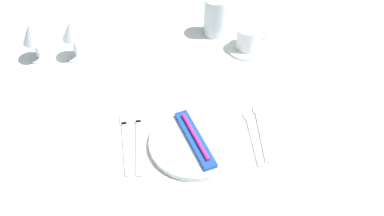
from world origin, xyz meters
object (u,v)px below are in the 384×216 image
object	(u,v)px
spoon_dessert	(260,125)
wine_glass_left	(32,35)
coffee_cup_left	(248,38)
drink_tumbler	(215,19)
wine_glass_centre	(72,33)
dinner_plate	(197,143)
fork_inner	(125,141)
toothbrush_package	(197,138)
spoon_soup	(251,130)
fork_outer	(138,140)

from	to	relation	value
spoon_dessert	wine_glass_left	xyz separation A→B (m)	(-0.65, 0.37, 0.09)
coffee_cup_left	drink_tumbler	world-z (taller)	drink_tumbler
coffee_cup_left	wine_glass_centre	world-z (taller)	wine_glass_centre
dinner_plate	fork_inner	world-z (taller)	dinner_plate
coffee_cup_left	drink_tumbler	bearing A→B (deg)	133.49
coffee_cup_left	fork_inner	bearing A→B (deg)	-138.21
dinner_plate	toothbrush_package	distance (m)	0.02
coffee_cup_left	drink_tumbler	xyz separation A→B (m)	(-0.10, 0.10, 0.01)
toothbrush_package	drink_tumbler	world-z (taller)	drink_tumbler
dinner_plate	fork_inner	xyz separation A→B (m)	(-0.19, 0.03, -0.01)
spoon_soup	wine_glass_left	distance (m)	0.74
dinner_plate	drink_tumbler	xyz separation A→B (m)	(0.12, 0.50, 0.05)
wine_glass_centre	drink_tumbler	size ratio (longest dim) A/B	1.00
drink_tumbler	coffee_cup_left	bearing A→B (deg)	-46.51
wine_glass_centre	drink_tumbler	bearing A→B (deg)	10.12
wine_glass_left	drink_tumbler	size ratio (longest dim) A/B	0.99
fork_outer	coffee_cup_left	distance (m)	0.52
dinner_plate	toothbrush_package	xyz separation A→B (m)	(-0.00, 0.00, 0.02)
wine_glass_left	fork_outer	bearing A→B (deg)	-50.83
coffee_cup_left	spoon_dessert	bearing A→B (deg)	-95.02
spoon_dessert	drink_tumbler	size ratio (longest dim) A/B	1.56
fork_outer	spoon_soup	xyz separation A→B (m)	(0.31, 0.00, 0.00)
toothbrush_package	fork_inner	xyz separation A→B (m)	(-0.19, 0.03, -0.02)
wine_glass_left	drink_tumbler	distance (m)	0.59
fork_outer	fork_inner	distance (m)	0.04
toothbrush_package	spoon_soup	bearing A→B (deg)	12.67
spoon_dessert	coffee_cup_left	bearing A→B (deg)	84.98
dinner_plate	coffee_cup_left	distance (m)	0.45
toothbrush_package	drink_tumbler	bearing A→B (deg)	76.63
fork_outer	coffee_cup_left	xyz separation A→B (m)	(0.37, 0.36, 0.05)
dinner_plate	wine_glass_left	xyz separation A→B (m)	(-0.47, 0.42, 0.09)
spoon_soup	wine_glass_left	xyz separation A→B (m)	(-0.63, 0.38, 0.09)
toothbrush_package	coffee_cup_left	size ratio (longest dim) A/B	2.11
fork_inner	wine_glass_centre	distance (m)	0.42
coffee_cup_left	wine_glass_left	distance (m)	0.69
fork_outer	wine_glass_centre	size ratio (longest dim) A/B	1.64
coffee_cup_left	spoon_soup	bearing A→B (deg)	-99.27
dinner_plate	fork_inner	bearing A→B (deg)	170.29
spoon_dessert	drink_tumbler	bearing A→B (deg)	98.42
fork_outer	fork_inner	bearing A→B (deg)	-179.79
wine_glass_left	drink_tumbler	xyz separation A→B (m)	(0.59, 0.08, -0.04)
spoon_soup	spoon_dessert	xyz separation A→B (m)	(0.03, 0.02, -0.00)
fork_inner	toothbrush_package	bearing A→B (deg)	-9.71
fork_inner	coffee_cup_left	distance (m)	0.55
dinner_plate	wine_glass_centre	world-z (taller)	wine_glass_centre
wine_glass_centre	dinner_plate	bearing A→B (deg)	-50.00
dinner_plate	wine_glass_left	distance (m)	0.64
wine_glass_left	wine_glass_centre	bearing A→B (deg)	-2.60
spoon_soup	drink_tumbler	size ratio (longest dim) A/B	1.49
spoon_soup	spoon_dessert	distance (m)	0.03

